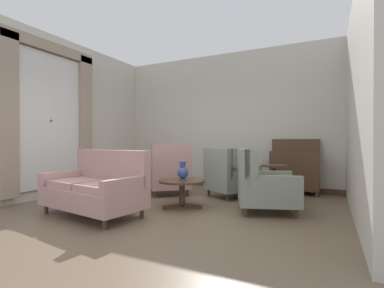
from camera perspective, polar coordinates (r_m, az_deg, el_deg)
name	(u,v)px	position (r m, az deg, el deg)	size (l,w,h in m)	color
ground	(163,212)	(4.57, -6.00, -13.62)	(7.94, 7.94, 0.00)	brown
wall_back	(224,120)	(7.02, 6.43, 4.77)	(5.58, 0.08, 3.28)	beige
wall_left	(81,119)	(6.87, -21.64, 4.84)	(0.08, 3.97, 3.28)	beige
wall_right	(357,105)	(4.65, 30.53, 6.92)	(0.08, 3.97, 3.28)	beige
baseboard_back	(223,184)	(7.03, 6.27, -8.15)	(5.42, 0.03, 0.12)	#4C3323
window_with_curtains	(51,113)	(6.27, -26.69, 5.70)	(0.12, 2.00, 2.95)	silver
coffee_table	(182,185)	(4.81, -2.02, -8.41)	(0.79, 0.79, 0.46)	#4C3323
porcelain_vase	(183,172)	(4.78, -1.90, -5.66)	(0.19, 0.19, 0.31)	#384C93
settee	(96,188)	(4.56, -18.91, -8.50)	(1.71, 1.05, 0.98)	tan
armchair_near_sideboard	(229,176)	(5.73, 7.54, -6.51)	(1.11, 1.17, 0.98)	gray
armchair_foreground_right	(170,174)	(5.95, -4.55, -6.06)	(1.18, 1.19, 1.06)	tan
armchair_back_corner	(262,186)	(4.61, 14.07, -8.20)	(1.10, 1.04, 1.00)	gray
side_table	(274,180)	(5.33, 16.30, -7.08)	(0.47, 0.47, 0.69)	#4C3323
sideboard	(294,170)	(6.36, 20.10, -4.91)	(0.99, 0.36, 1.17)	#4C3323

